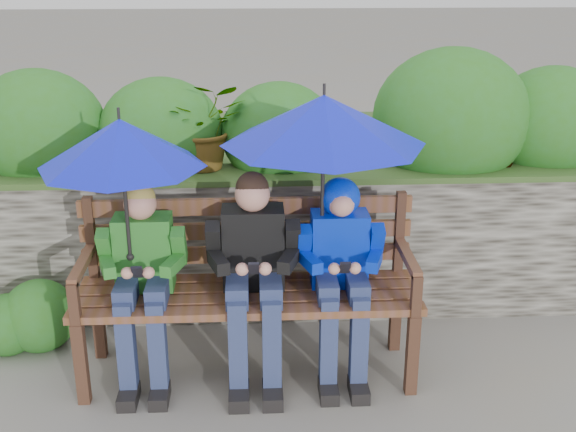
{
  "coord_description": "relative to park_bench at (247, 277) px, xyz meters",
  "views": [
    {
      "loc": [
        -0.2,
        -3.86,
        2.41
      ],
      "look_at": [
        0.0,
        0.1,
        0.95
      ],
      "focal_mm": 45.0,
      "sensor_mm": 36.0,
      "label": 1
    }
  ],
  "objects": [
    {
      "name": "garden_backdrop",
      "position": [
        0.28,
        1.58,
        0.01
      ],
      "size": [
        8.0,
        2.85,
        1.85
      ],
      "color": "#332F28",
      "rests_on": "ground"
    },
    {
      "name": "ground",
      "position": [
        0.24,
        -0.02,
        -0.6
      ],
      "size": [
        60.0,
        60.0,
        0.0
      ],
      "primitive_type": "plane",
      "color": "gray",
      "rests_on": "ground"
    },
    {
      "name": "umbrella_right",
      "position": [
        0.43,
        -0.03,
        0.94
      ],
      "size": [
        1.15,
        1.15,
        0.96
      ],
      "color": "#0C18E3",
      "rests_on": "ground"
    },
    {
      "name": "boy_left",
      "position": [
        -0.59,
        -0.1,
        0.08
      ],
      "size": [
        0.49,
        0.57,
        1.19
      ],
      "color": "#36882B",
      "rests_on": "ground"
    },
    {
      "name": "boy_middle",
      "position": [
        0.04,
        -0.1,
        0.11
      ],
      "size": [
        0.54,
        0.62,
        1.25
      ],
      "color": "black",
      "rests_on": "ground"
    },
    {
      "name": "park_bench",
      "position": [
        0.0,
        0.0,
        0.0
      ],
      "size": [
        2.0,
        0.59,
        1.05
      ],
      "color": "#472B1E",
      "rests_on": "ground"
    },
    {
      "name": "umbrella_left",
      "position": [
        -0.66,
        -0.09,
        0.84
      ],
      "size": [
        0.91,
        0.91,
        0.88
      ],
      "color": "#0C18E3",
      "rests_on": "ground"
    },
    {
      "name": "boy_right",
      "position": [
        0.54,
        -0.08,
        0.13
      ],
      "size": [
        0.49,
        0.6,
        1.2
      ],
      "color": "blue",
      "rests_on": "ground"
    }
  ]
}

